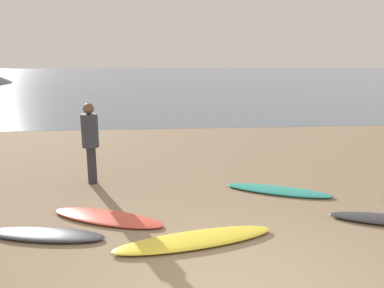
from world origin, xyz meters
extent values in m
cube|color=#8C7559|center=(0.00, 10.00, -0.10)|extent=(120.00, 120.00, 0.20)
cube|color=slate|center=(0.00, 60.95, 0.00)|extent=(140.00, 100.00, 0.01)
ellipsoid|color=#333338|center=(-2.72, 1.76, 0.04)|extent=(2.00, 0.88, 0.08)
ellipsoid|color=#D84C38|center=(-1.84, 2.35, 0.04)|extent=(2.18, 1.41, 0.08)
ellipsoid|color=yellow|center=(-0.39, 1.38, 0.05)|extent=(2.60, 1.13, 0.09)
ellipsoid|color=teal|center=(1.57, 3.44, 0.04)|extent=(2.23, 1.42, 0.08)
cylinder|color=#2D2D38|center=(-2.42, 4.37, 0.42)|extent=(0.20, 0.20, 0.84)
cylinder|color=#333842|center=(-2.42, 4.37, 1.21)|extent=(0.37, 0.37, 0.73)
sphere|color=brown|center=(-2.42, 4.37, 1.69)|extent=(0.24, 0.24, 0.24)
camera|label=1|loc=(-0.90, -3.83, 2.74)|focal=34.96mm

